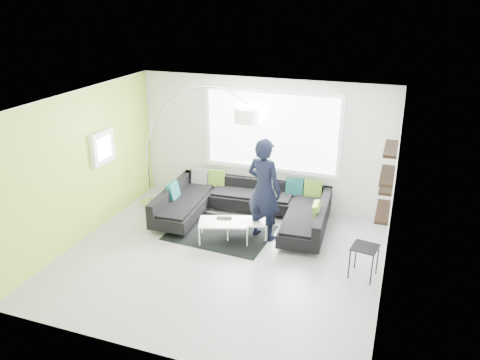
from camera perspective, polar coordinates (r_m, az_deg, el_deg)
name	(u,v)px	position (r m, az deg, el deg)	size (l,w,h in m)	color
ground	(221,258)	(8.45, -2.38, -9.49)	(5.50, 5.50, 0.00)	slate
room_shell	(226,159)	(7.84, -1.77, 2.58)	(5.54, 5.04, 2.82)	silver
sectional_sofa	(244,209)	(9.52, 0.46, -3.50)	(3.45, 2.25, 0.72)	black
rug	(221,233)	(9.27, -2.38, -6.44)	(1.96, 1.42, 0.01)	black
coffee_table	(235,229)	(9.00, -0.57, -5.98)	(1.20, 0.70, 0.39)	silver
arc_lamp	(146,147)	(10.19, -11.37, 3.91)	(2.50, 1.01, 2.66)	silver
side_table	(364,262)	(8.08, 14.83, -9.59)	(0.41, 0.41, 0.56)	black
person	(264,189)	(8.72, 2.95, -1.15)	(0.83, 0.67, 1.98)	black
laptop	(224,219)	(8.91, -1.95, -4.78)	(0.33, 0.26, 0.02)	black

